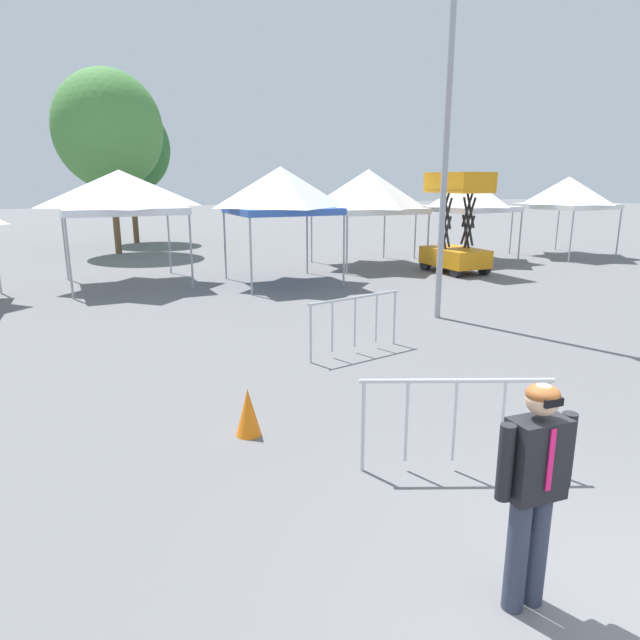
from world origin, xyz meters
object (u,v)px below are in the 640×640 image
at_px(crowd_barrier_mid_lot, 455,407).
at_px(person_foreground, 534,482).
at_px(canopy_tent_behind_right, 120,192).
at_px(canopy_tent_behind_left, 568,193).
at_px(canopy_tent_far_right, 281,190).
at_px(canopy_tent_left_of_center, 368,191).
at_px(traffic_cone_lot_center, 248,412).
at_px(tree_behind_tents_left, 129,148).
at_px(crowd_barrier_near_person, 355,313).
at_px(tree_behind_tents_right, 108,130).
at_px(light_pole_near_lift, 449,79).
at_px(canopy_tent_far_left, 469,194).
at_px(scissor_lift, 456,242).

bearing_deg(crowd_barrier_mid_lot, person_foreground, -114.30).
bearing_deg(canopy_tent_behind_right, canopy_tent_behind_left, -3.45).
height_order(canopy_tent_behind_right, person_foreground, canopy_tent_behind_right).
relative_size(canopy_tent_far_right, canopy_tent_left_of_center, 0.99).
xyz_separation_m(canopy_tent_left_of_center, crowd_barrier_mid_lot, (-7.03, -13.62, -1.98)).
bearing_deg(traffic_cone_lot_center, person_foreground, -76.29).
bearing_deg(tree_behind_tents_left, traffic_cone_lot_center, -95.26).
distance_m(canopy_tent_behind_left, tree_behind_tents_left, 20.47).
height_order(crowd_barrier_near_person, crowd_barrier_mid_lot, same).
height_order(canopy_tent_far_right, tree_behind_tents_right, tree_behind_tents_right).
relative_size(person_foreground, tree_behind_tents_left, 0.26).
height_order(canopy_tent_behind_right, traffic_cone_lot_center, canopy_tent_behind_right).
xyz_separation_m(person_foreground, tree_behind_tents_left, (1.29, 27.49, 3.61)).
bearing_deg(light_pole_near_lift, canopy_tent_behind_right, 127.60).
height_order(person_foreground, tree_behind_tents_right, tree_behind_tents_right).
bearing_deg(canopy_tent_far_right, tree_behind_tents_left, 99.30).
xyz_separation_m(canopy_tent_far_left, canopy_tent_behind_left, (4.66, -0.68, 0.03)).
height_order(scissor_lift, crowd_barrier_near_person, scissor_lift).
relative_size(person_foreground, crowd_barrier_near_person, 0.86).
height_order(canopy_tent_left_of_center, person_foreground, canopy_tent_left_of_center).
bearing_deg(tree_behind_tents_left, canopy_tent_far_right, -80.70).
distance_m(canopy_tent_behind_right, canopy_tent_behind_left, 17.60).
bearing_deg(tree_behind_tents_left, scissor_lift, -60.16).
bearing_deg(canopy_tent_far_left, light_pole_near_lift, -133.88).
height_order(light_pole_near_lift, crowd_barrier_mid_lot, light_pole_near_lift).
distance_m(light_pole_near_lift, tree_behind_tents_left, 20.19).
height_order(canopy_tent_behind_left, crowd_barrier_near_person, canopy_tent_behind_left).
xyz_separation_m(canopy_tent_behind_left, light_pole_near_lift, (-11.67, -6.61, 2.59)).
relative_size(canopy_tent_behind_right, traffic_cone_lot_center, 5.59).
xyz_separation_m(canopy_tent_far_right, tree_behind_tents_left, (-2.30, 14.04, 1.82)).
height_order(canopy_tent_behind_left, traffic_cone_lot_center, canopy_tent_behind_left).
bearing_deg(traffic_cone_lot_center, light_pole_near_lift, 33.49).
distance_m(canopy_tent_far_right, crowd_barrier_mid_lot, 12.09).
distance_m(tree_behind_tents_right, traffic_cone_lot_center, 20.28).
height_order(canopy_tent_left_of_center, scissor_lift, canopy_tent_left_of_center).
relative_size(canopy_tent_left_of_center, tree_behind_tents_left, 0.52).
distance_m(light_pole_near_lift, traffic_cone_lot_center, 8.72).
relative_size(scissor_lift, tree_behind_tents_left, 0.50).
bearing_deg(canopy_tent_far_right, light_pole_near_lift, -75.17).
height_order(scissor_lift, light_pole_near_lift, light_pole_near_lift).
bearing_deg(canopy_tent_left_of_center, canopy_tent_behind_left, -7.64).
xyz_separation_m(canopy_tent_behind_left, tree_behind_tents_right, (-16.87, 9.09, 2.53)).
xyz_separation_m(canopy_tent_behind_right, canopy_tent_behind_left, (17.57, -1.06, -0.17)).
xyz_separation_m(scissor_lift, traffic_cone_lot_center, (-10.65, -9.05, -0.76)).
relative_size(canopy_tent_behind_right, canopy_tent_far_right, 0.98).
bearing_deg(crowd_barrier_near_person, canopy_tent_far_left, 41.16).
relative_size(canopy_tent_behind_left, light_pole_near_lift, 0.36).
bearing_deg(scissor_lift, tree_behind_tents_left, 119.84).
bearing_deg(scissor_lift, crowd_barrier_near_person, -139.46).
height_order(tree_behind_tents_right, crowd_barrier_near_person, tree_behind_tents_right).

